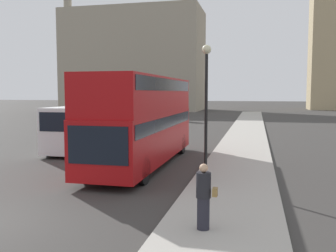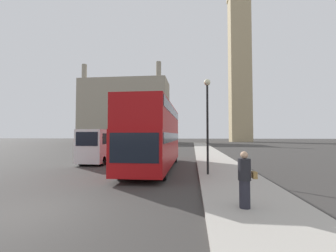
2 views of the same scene
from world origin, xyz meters
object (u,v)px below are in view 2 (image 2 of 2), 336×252
Objects in this scene: red_double_decker_bus at (154,134)px; pedestrian at (245,179)px; clock_tower at (239,35)px; white_van at (102,145)px; street_lamp at (207,111)px.

red_double_decker_bus reaches higher than pedestrian.
clock_tower reaches higher than white_van.
white_van is 3.42× the size of pedestrian.
pedestrian is at bearing -82.89° from street_lamp.
white_van is at bearing -111.16° from clock_tower.
red_double_decker_bus is 6.55× the size of pedestrian.
red_double_decker_bus is 2.07× the size of street_lamp.
street_lamp reaches higher than white_van.
pedestrian is 6.29m from street_lamp.
white_van is 1.08× the size of street_lamp.
clock_tower is 78.54m from street_lamp.
clock_tower is at bearing 76.91° from street_lamp.
clock_tower is 44.76× the size of pedestrian.
pedestrian is at bearing -51.10° from white_van.
street_lamp is (-0.70, 5.65, 2.67)m from pedestrian.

